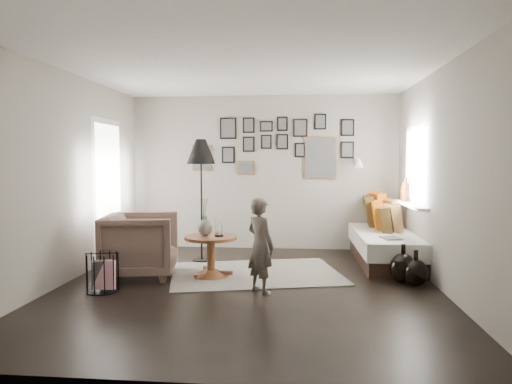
# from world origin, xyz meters

# --- Properties ---
(ground) EXTENTS (4.80, 4.80, 0.00)m
(ground) POSITION_xyz_m (0.00, 0.00, 0.00)
(ground) COLOR black
(ground) RESTS_ON ground
(wall_back) EXTENTS (4.50, 0.00, 4.50)m
(wall_back) POSITION_xyz_m (0.00, 2.40, 1.30)
(wall_back) COLOR gray
(wall_back) RESTS_ON ground
(wall_front) EXTENTS (4.50, 0.00, 4.50)m
(wall_front) POSITION_xyz_m (0.00, -2.40, 1.30)
(wall_front) COLOR gray
(wall_front) RESTS_ON ground
(wall_left) EXTENTS (0.00, 4.80, 4.80)m
(wall_left) POSITION_xyz_m (-2.25, 0.00, 1.30)
(wall_left) COLOR gray
(wall_left) RESTS_ON ground
(wall_right) EXTENTS (0.00, 4.80, 4.80)m
(wall_right) POSITION_xyz_m (2.25, 0.00, 1.30)
(wall_right) COLOR gray
(wall_right) RESTS_ON ground
(ceiling) EXTENTS (4.80, 4.80, 0.00)m
(ceiling) POSITION_xyz_m (0.00, 0.00, 2.60)
(ceiling) COLOR white
(ceiling) RESTS_ON wall_back
(door_left) EXTENTS (0.00, 2.14, 2.14)m
(door_left) POSITION_xyz_m (-2.23, 1.20, 1.05)
(door_left) COLOR white
(door_left) RESTS_ON wall_left
(window_right) EXTENTS (0.15, 1.32, 1.30)m
(window_right) POSITION_xyz_m (2.18, 1.34, 0.93)
(window_right) COLOR white
(window_right) RESTS_ON wall_right
(gallery_wall) EXTENTS (2.74, 0.03, 1.08)m
(gallery_wall) POSITION_xyz_m (0.29, 2.38, 1.74)
(gallery_wall) COLOR brown
(gallery_wall) RESTS_ON wall_back
(wall_sconce) EXTENTS (0.18, 0.36, 0.16)m
(wall_sconce) POSITION_xyz_m (1.55, 2.13, 1.46)
(wall_sconce) COLOR white
(wall_sconce) RESTS_ON wall_back
(rug) EXTENTS (2.50, 2.01, 0.01)m
(rug) POSITION_xyz_m (0.03, 0.62, 0.01)
(rug) COLOR beige
(rug) RESTS_ON ground
(pedestal_table) EXTENTS (0.68, 0.68, 0.53)m
(pedestal_table) POSITION_xyz_m (-0.53, 0.40, 0.25)
(pedestal_table) COLOR brown
(pedestal_table) RESTS_ON ground
(vase) EXTENTS (0.19, 0.19, 0.48)m
(vase) POSITION_xyz_m (-0.61, 0.42, 0.68)
(vase) COLOR black
(vase) RESTS_ON pedestal_table
(candles) EXTENTS (0.12, 0.12, 0.25)m
(candles) POSITION_xyz_m (-0.42, 0.40, 0.66)
(candles) COLOR black
(candles) RESTS_ON pedestal_table
(daybed) EXTENTS (0.89, 2.09, 0.99)m
(daybed) POSITION_xyz_m (1.89, 1.51, 0.32)
(daybed) COLOR black
(daybed) RESTS_ON ground
(magazine_on_daybed) EXTENTS (0.28, 0.34, 0.02)m
(magazine_on_daybed) POSITION_xyz_m (1.84, 0.87, 0.47)
(magazine_on_daybed) COLOR black
(magazine_on_daybed) RESTS_ON daybed
(armchair) EXTENTS (1.04, 1.02, 0.83)m
(armchair) POSITION_xyz_m (-1.44, 0.34, 0.41)
(armchair) COLOR brown
(armchair) RESTS_ON ground
(armchair_cushion) EXTENTS (0.42, 0.43, 0.17)m
(armchair_cushion) POSITION_xyz_m (-1.41, 0.39, 0.48)
(armchair_cushion) COLOR white
(armchair_cushion) RESTS_ON armchair
(floor_lamp) EXTENTS (0.42, 0.42, 1.82)m
(floor_lamp) POSITION_xyz_m (-0.84, 1.30, 1.57)
(floor_lamp) COLOR black
(floor_lamp) RESTS_ON ground
(magazine_basket) EXTENTS (0.42, 0.42, 0.44)m
(magazine_basket) POSITION_xyz_m (-1.64, -0.36, 0.22)
(magazine_basket) COLOR black
(magazine_basket) RESTS_ON ground
(demijohn_large) EXTENTS (0.32, 0.32, 0.49)m
(demijohn_large) POSITION_xyz_m (1.88, 0.32, 0.19)
(demijohn_large) COLOR black
(demijohn_large) RESTS_ON ground
(demijohn_small) EXTENTS (0.28, 0.28, 0.44)m
(demijohn_small) POSITION_xyz_m (2.00, 0.20, 0.17)
(demijohn_small) COLOR black
(demijohn_small) RESTS_ON ground
(child) EXTENTS (0.46, 0.47, 1.09)m
(child) POSITION_xyz_m (0.17, -0.23, 0.54)
(child) COLOR #5D5349
(child) RESTS_ON ground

